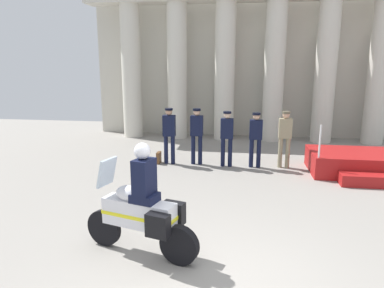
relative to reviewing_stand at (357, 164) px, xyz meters
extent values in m
cube|color=beige|center=(-3.08, 5.37, 2.73)|extent=(13.35, 0.30, 6.05)
cylinder|color=beige|center=(-7.99, 4.36, 2.44)|extent=(0.81, 0.81, 5.47)
cylinder|color=beige|center=(-6.03, 4.36, 2.44)|extent=(0.81, 0.81, 5.47)
cylinder|color=beige|center=(-4.06, 4.36, 2.44)|extent=(0.81, 0.81, 5.47)
cylinder|color=beige|center=(-2.10, 4.36, 2.44)|extent=(0.81, 0.81, 5.47)
cylinder|color=beige|center=(-0.14, 4.36, 2.44)|extent=(0.81, 0.81, 5.47)
cylinder|color=beige|center=(1.83, 4.36, 2.44)|extent=(0.81, 0.81, 5.47)
cube|color=#A51919|center=(0.00, 0.08, 0.01)|extent=(2.57, 1.75, 0.61)
cube|color=#A51919|center=(0.00, -1.04, -0.14)|extent=(1.41, 0.50, 0.31)
cylinder|color=silver|center=(-1.21, -0.71, 0.77)|extent=(0.05, 0.05, 0.90)
cylinder|color=black|center=(-5.63, 0.26, 0.15)|extent=(0.13, 0.13, 0.89)
cylinder|color=black|center=(-5.41, 0.26, 0.15)|extent=(0.13, 0.13, 0.89)
cube|color=black|center=(-5.52, 0.26, 0.92)|extent=(0.38, 0.22, 0.65)
sphere|color=tan|center=(-5.52, 0.26, 1.35)|extent=(0.21, 0.21, 0.21)
cylinder|color=black|center=(-5.52, 0.26, 1.43)|extent=(0.24, 0.24, 0.06)
cylinder|color=black|center=(-4.77, 0.34, 0.16)|extent=(0.13, 0.13, 0.91)
cylinder|color=black|center=(-4.55, 0.34, 0.16)|extent=(0.13, 0.13, 0.91)
cube|color=black|center=(-4.66, 0.34, 0.93)|extent=(0.38, 0.22, 0.63)
sphere|color=tan|center=(-4.66, 0.34, 1.35)|extent=(0.21, 0.21, 0.21)
cylinder|color=black|center=(-4.66, 0.34, 1.43)|extent=(0.24, 0.24, 0.06)
cylinder|color=black|center=(-3.84, 0.22, 0.14)|extent=(0.13, 0.13, 0.88)
cylinder|color=black|center=(-3.62, 0.22, 0.14)|extent=(0.13, 0.13, 0.88)
cube|color=black|center=(-3.73, 0.22, 0.89)|extent=(0.38, 0.22, 0.60)
sphere|color=beige|center=(-3.73, 0.22, 1.29)|extent=(0.21, 0.21, 0.21)
cylinder|color=black|center=(-3.73, 0.22, 1.37)|extent=(0.24, 0.24, 0.06)
cylinder|color=black|center=(-2.98, 0.25, 0.14)|extent=(0.13, 0.13, 0.87)
cylinder|color=black|center=(-2.76, 0.25, 0.14)|extent=(0.13, 0.13, 0.87)
cube|color=black|center=(-2.87, 0.25, 0.87)|extent=(0.38, 0.22, 0.58)
sphere|color=tan|center=(-2.87, 0.25, 1.27)|extent=(0.21, 0.21, 0.21)
cylinder|color=black|center=(-2.87, 0.25, 1.35)|extent=(0.24, 0.24, 0.06)
cylinder|color=gray|center=(-2.11, 0.35, 0.16)|extent=(0.13, 0.13, 0.91)
cylinder|color=gray|center=(-1.89, 0.35, 0.16)|extent=(0.13, 0.13, 0.91)
cube|color=gray|center=(-2.00, 0.35, 0.91)|extent=(0.38, 0.22, 0.59)
sphere|color=tan|center=(-2.00, 0.35, 1.31)|extent=(0.21, 0.21, 0.21)
cylinder|color=brown|center=(-2.00, 0.35, 1.39)|extent=(0.24, 0.24, 0.06)
cylinder|color=black|center=(-5.56, -4.98, 0.02)|extent=(0.64, 0.27, 0.64)
cylinder|color=black|center=(-4.17, -5.38, 0.02)|extent=(0.65, 0.31, 0.64)
cube|color=silver|center=(-4.86, -5.18, 0.42)|extent=(1.28, 0.65, 0.44)
ellipsoid|color=silver|center=(-5.01, -5.14, 0.74)|extent=(0.59, 0.45, 0.26)
cube|color=yellow|center=(-4.86, -5.18, 0.40)|extent=(1.30, 0.67, 0.06)
cube|color=silver|center=(-5.44, -5.02, 1.04)|extent=(0.26, 0.43, 0.47)
cube|color=black|center=(-4.46, -5.57, 0.42)|extent=(0.40, 0.27, 0.36)
cube|color=black|center=(-4.31, -5.07, 0.42)|extent=(0.40, 0.27, 0.36)
cube|color=black|center=(-4.75, -5.22, 0.71)|extent=(0.48, 0.44, 0.14)
cube|color=black|center=(-4.75, -5.22, 1.06)|extent=(0.35, 0.42, 0.56)
sphere|color=silver|center=(-4.77, -5.21, 1.47)|extent=(0.26, 0.26, 0.26)
cube|color=brown|center=(-5.87, 0.26, -0.12)|extent=(0.10, 0.32, 0.36)
camera|label=1|loc=(-3.24, -10.34, 2.78)|focal=33.15mm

